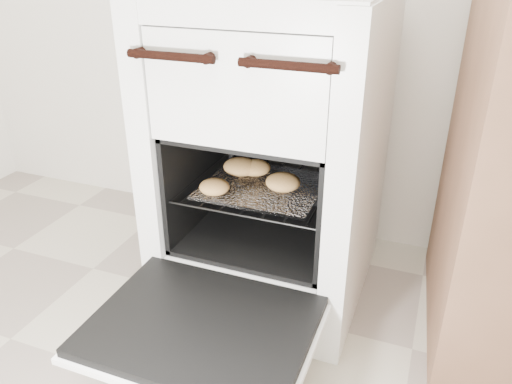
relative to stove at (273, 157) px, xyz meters
The scene contains 5 objects.
stove is the anchor object (origin of this frame).
oven_door 0.52m from the stove, 90.00° to the right, with size 0.49×0.38×0.03m.
oven_rack 0.08m from the stove, 90.00° to the right, with size 0.40×0.38×0.01m.
foil_sheet 0.09m from the stove, 90.00° to the right, with size 0.31×0.27×0.01m, color silver.
baked_rolls 0.08m from the stove, 119.68° to the right, with size 0.27×0.27×0.04m.
Camera 1 is at (0.31, -0.02, 0.93)m, focal length 35.00 mm.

